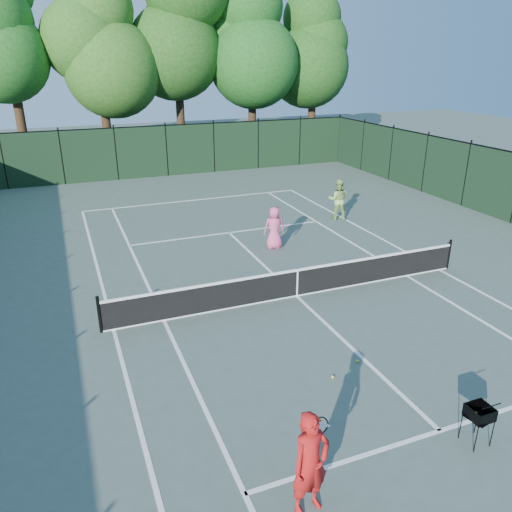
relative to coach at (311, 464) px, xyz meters
name	(u,v)px	position (x,y,z in m)	size (l,w,h in m)	color
ground	(297,296)	(3.24, 7.04, -0.93)	(90.00, 90.00, 0.00)	#48574E
sideline_doubles_left	(114,330)	(-2.24, 7.04, -0.93)	(0.10, 23.77, 0.01)	white
sideline_doubles_right	(439,270)	(8.73, 7.04, -0.93)	(0.10, 23.77, 0.01)	white
sideline_singles_left	(164,320)	(-0.87, 7.04, -0.93)	(0.10, 23.77, 0.01)	white
sideline_singles_right	(407,276)	(7.36, 7.04, -0.93)	(0.10, 23.77, 0.01)	white
baseline_far	(194,200)	(3.24, 18.93, -0.93)	(10.97, 0.10, 0.01)	white
service_line_near	(440,431)	(3.24, 0.64, -0.93)	(8.23, 0.10, 0.01)	white
service_line_far	(229,233)	(3.24, 13.44, -0.93)	(8.23, 0.10, 0.01)	white
center_service_line	(297,296)	(3.24, 7.04, -0.93)	(0.10, 12.80, 0.01)	white
tennis_net	(297,282)	(3.24, 7.04, -0.45)	(11.69, 0.09, 1.06)	black
fence_far	(167,151)	(3.24, 25.04, 0.57)	(24.00, 0.05, 3.00)	black
tree_1	(4,22)	(-4.76, 29.04, 7.76)	(6.80, 6.80, 13.98)	black
tree_2	(97,41)	(0.24, 28.84, 6.80)	(6.00, 6.00, 12.40)	black
tree_3	(175,20)	(5.24, 29.34, 8.08)	(7.00, 7.00, 14.45)	black
tree_4	(252,36)	(10.24, 28.64, 7.21)	(6.20, 6.20, 12.97)	black
tree_5	(314,44)	(15.24, 29.14, 6.78)	(5.80, 5.80, 12.23)	black
coach	(311,464)	(0.00, 0.00, 0.00)	(0.91, 0.75, 1.85)	red
player_pink	(274,228)	(4.28, 11.13, -0.11)	(0.90, 0.71, 1.63)	#DD4E81
player_green	(338,199)	(8.39, 13.41, -0.01)	(1.11, 1.03, 1.83)	#8FBC5E
ball_hopper	(480,413)	(3.63, 0.15, -0.24)	(0.50, 0.50, 0.82)	black
loose_ball_near_cart	(333,377)	(2.15, 2.94, -0.89)	(0.07, 0.07, 0.07)	yellow
loose_ball_midcourt	(357,361)	(3.02, 3.28, -0.89)	(0.07, 0.07, 0.07)	#BDD22B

